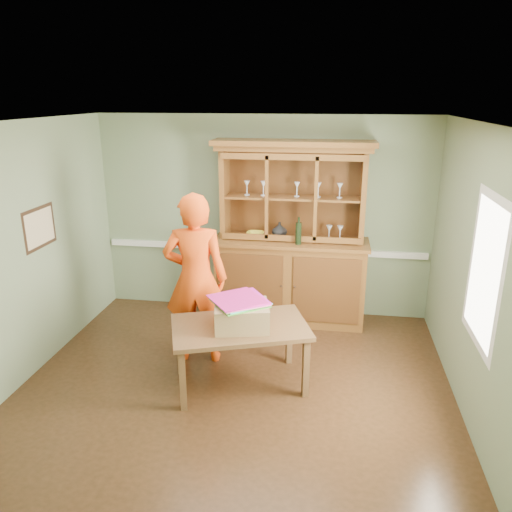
% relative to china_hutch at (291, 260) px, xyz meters
% --- Properties ---
extents(floor, '(4.50, 4.50, 0.00)m').
position_rel_china_hutch_xyz_m(floor, '(-0.41, -1.73, -0.84)').
color(floor, '#4A2C17').
rests_on(floor, ground).
extents(ceiling, '(4.50, 4.50, 0.00)m').
position_rel_china_hutch_xyz_m(ceiling, '(-0.41, -1.73, 1.86)').
color(ceiling, white).
rests_on(ceiling, wall_back).
extents(wall_back, '(4.50, 0.00, 4.50)m').
position_rel_china_hutch_xyz_m(wall_back, '(-0.41, 0.27, 0.51)').
color(wall_back, gray).
rests_on(wall_back, floor).
extents(wall_left, '(0.00, 4.00, 4.00)m').
position_rel_china_hutch_xyz_m(wall_left, '(-2.66, -1.73, 0.51)').
color(wall_left, gray).
rests_on(wall_left, floor).
extents(wall_right, '(0.00, 4.00, 4.00)m').
position_rel_china_hutch_xyz_m(wall_right, '(1.84, -1.73, 0.51)').
color(wall_right, gray).
rests_on(wall_right, floor).
extents(wall_front, '(4.50, 0.00, 4.50)m').
position_rel_china_hutch_xyz_m(wall_front, '(-0.41, -3.73, 0.51)').
color(wall_front, gray).
rests_on(wall_front, floor).
extents(chair_rail, '(4.41, 0.05, 0.08)m').
position_rel_china_hutch_xyz_m(chair_rail, '(-0.41, 0.25, 0.06)').
color(chair_rail, white).
rests_on(chair_rail, wall_back).
extents(framed_map, '(0.03, 0.60, 0.46)m').
position_rel_china_hutch_xyz_m(framed_map, '(-2.64, -1.43, 0.71)').
color(framed_map, '#312013').
rests_on(framed_map, wall_left).
extents(window_panel, '(0.03, 0.96, 1.36)m').
position_rel_china_hutch_xyz_m(window_panel, '(1.82, -2.03, 0.66)').
color(window_panel, white).
rests_on(window_panel, wall_right).
extents(china_hutch, '(2.04, 0.67, 2.40)m').
position_rel_china_hutch_xyz_m(china_hutch, '(0.00, 0.00, 0.00)').
color(china_hutch, brown).
rests_on(china_hutch, floor).
extents(dining_table, '(1.57, 1.24, 0.69)m').
position_rel_china_hutch_xyz_m(dining_table, '(-0.36, -1.73, -0.23)').
color(dining_table, brown).
rests_on(dining_table, floor).
extents(cardboard_box, '(0.62, 0.54, 0.25)m').
position_rel_china_hutch_xyz_m(cardboard_box, '(-0.34, -1.77, -0.03)').
color(cardboard_box, '#96754D').
rests_on(cardboard_box, dining_table).
extents(kite_stack, '(0.66, 0.66, 0.04)m').
position_rel_china_hutch_xyz_m(kite_stack, '(-0.37, -1.73, 0.12)').
color(kite_stack, green).
rests_on(kite_stack, cardboard_box).
extents(person, '(0.77, 0.56, 1.96)m').
position_rel_china_hutch_xyz_m(person, '(-0.95, -1.25, 0.14)').
color(person, '#F74C0F').
rests_on(person, floor).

